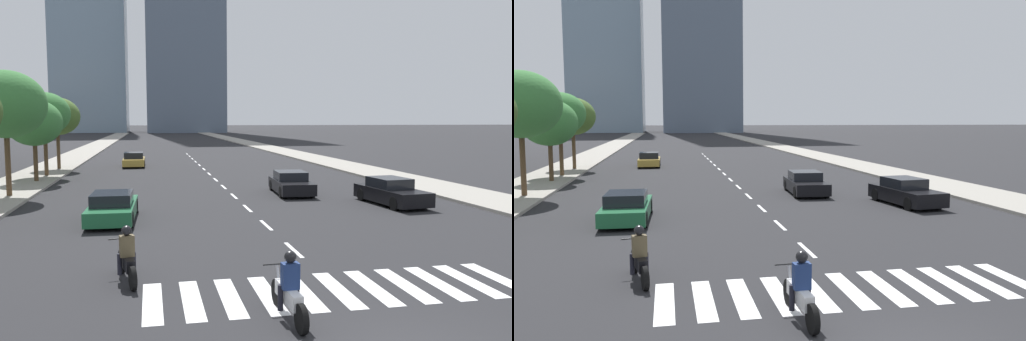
# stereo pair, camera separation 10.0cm
# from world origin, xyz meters

# --- Properties ---
(sidewalk_east) EXTENTS (4.00, 260.00, 0.15)m
(sidewalk_east) POSITION_xyz_m (12.70, 30.00, 0.07)
(sidewalk_east) COLOR gray
(sidewalk_east) RESTS_ON ground
(sidewalk_west) EXTENTS (4.00, 260.00, 0.15)m
(sidewalk_west) POSITION_xyz_m (-12.70, 30.00, 0.07)
(sidewalk_west) COLOR gray
(sidewalk_west) RESTS_ON ground
(crosswalk_near) EXTENTS (9.45, 2.78, 0.01)m
(crosswalk_near) POSITION_xyz_m (0.00, 3.95, 0.00)
(crosswalk_near) COLOR silver
(crosswalk_near) RESTS_ON ground
(lane_divider_center) EXTENTS (0.14, 50.00, 0.01)m
(lane_divider_center) POSITION_xyz_m (0.00, 31.95, 0.00)
(lane_divider_center) COLOR silver
(lane_divider_center) RESTS_ON ground
(motorcycle_trailing) EXTENTS (0.80, 2.17, 1.49)m
(motorcycle_trailing) POSITION_xyz_m (-5.13, 5.70, 0.58)
(motorcycle_trailing) COLOR black
(motorcycle_trailing) RESTS_ON ground
(motorcycle_third) EXTENTS (0.70, 2.23, 1.49)m
(motorcycle_third) POSITION_xyz_m (-1.69, 2.39, 0.58)
(motorcycle_third) COLOR black
(motorcycle_third) RESTS_ON ground
(sedan_black_0) EXTENTS (2.15, 4.67, 1.27)m
(sedan_black_0) POSITION_xyz_m (3.34, 20.27, 0.59)
(sedan_black_0) COLOR black
(sedan_black_0) RESTS_ON ground
(sedan_black_1) EXTENTS (2.21, 4.69, 1.32)m
(sedan_black_1) POSITION_xyz_m (7.18, 15.62, 0.61)
(sedan_black_1) COLOR black
(sedan_black_1) RESTS_ON ground
(sedan_gold_2) EXTENTS (1.91, 4.54, 1.30)m
(sedan_gold_2) POSITION_xyz_m (-5.90, 39.55, 0.59)
(sedan_gold_2) COLOR #B28E38
(sedan_gold_2) RESTS_ON ground
(sedan_green_3) EXTENTS (1.95, 4.80, 1.22)m
(sedan_green_3) POSITION_xyz_m (-6.04, 14.09, 0.57)
(sedan_green_3) COLOR #1E6038
(sedan_green_3) RESTS_ON ground
(street_tree_second) EXTENTS (4.22, 4.22, 6.65)m
(street_tree_second) POSITION_xyz_m (-11.90, 21.64, 4.99)
(street_tree_second) COLOR #4C3823
(street_tree_second) RESTS_ON sidewalk_west
(street_tree_third) EXTENTS (3.60, 3.60, 5.39)m
(street_tree_third) POSITION_xyz_m (-11.90, 28.41, 3.99)
(street_tree_third) COLOR #4C3823
(street_tree_third) RESTS_ON sidewalk_west
(street_tree_fourth) EXTENTS (3.64, 3.64, 6.03)m
(street_tree_fourth) POSITION_xyz_m (-11.90, 31.93, 4.62)
(street_tree_fourth) COLOR #4C3823
(street_tree_fourth) RESTS_ON sidewalk_west
(street_tree_fifth) EXTENTS (3.64, 3.64, 5.88)m
(street_tree_fifth) POSITION_xyz_m (-11.90, 37.24, 4.46)
(street_tree_fifth) COLOR #4C3823
(street_tree_fifth) RESTS_ON sidewalk_west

